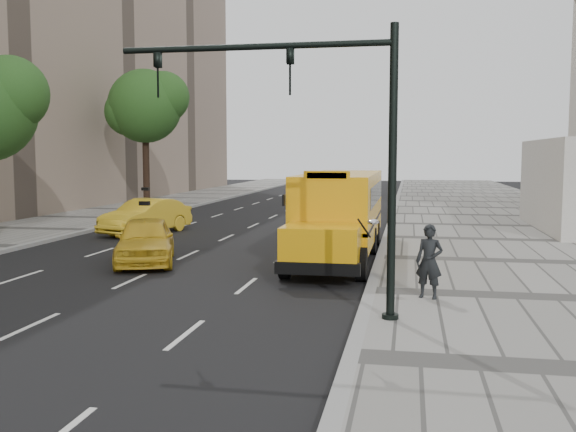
% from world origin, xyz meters
% --- Properties ---
extents(ground, '(140.00, 140.00, 0.00)m').
position_xyz_m(ground, '(0.00, 0.00, 0.00)').
color(ground, black).
rests_on(ground, ground).
extents(sidewalk_museum, '(12.00, 140.00, 0.15)m').
position_xyz_m(sidewalk_museum, '(12.00, 0.00, 0.07)').
color(sidewalk_museum, gray).
rests_on(sidewalk_museum, ground).
extents(curb_museum, '(0.30, 140.00, 0.15)m').
position_xyz_m(curb_museum, '(6.00, 0.00, 0.07)').
color(curb_museum, gray).
rests_on(curb_museum, ground).
extents(curb_far, '(0.30, 140.00, 0.15)m').
position_xyz_m(curb_far, '(-8.00, 0.00, 0.07)').
color(curb_far, gray).
rests_on(curb_far, ground).
extents(tree_c, '(5.50, 4.89, 9.36)m').
position_xyz_m(tree_c, '(-10.41, 18.48, 6.95)').
color(tree_c, black).
rests_on(tree_c, ground).
extents(school_bus, '(2.96, 11.56, 3.19)m').
position_xyz_m(school_bus, '(4.50, 1.15, 1.76)').
color(school_bus, orange).
rests_on(school_bus, ground).
extents(taxi_near, '(3.34, 5.00, 1.58)m').
position_xyz_m(taxi_near, '(-1.81, -1.97, 0.79)').
color(taxi_near, gold).
rests_on(taxi_near, ground).
extents(taxi_far, '(3.06, 5.20, 1.62)m').
position_xyz_m(taxi_far, '(-5.12, 5.79, 0.81)').
color(taxi_far, gold).
rests_on(taxi_far, ground).
extents(pedestrian, '(0.77, 0.62, 1.83)m').
position_xyz_m(pedestrian, '(7.47, -6.30, 1.07)').
color(pedestrian, black).
rests_on(pedestrian, sidewalk_museum).
extents(traffic_signal, '(6.18, 0.36, 6.40)m').
position_xyz_m(traffic_signal, '(5.19, -8.48, 4.09)').
color(traffic_signal, black).
rests_on(traffic_signal, ground).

